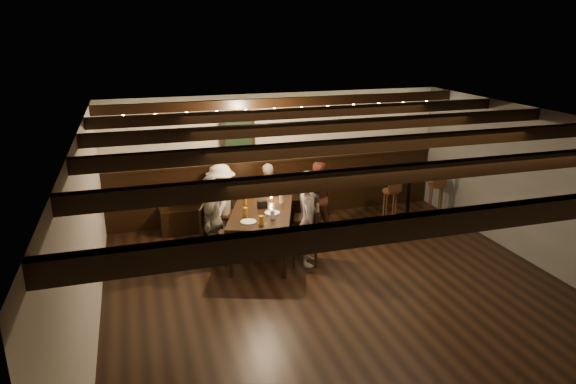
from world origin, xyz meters
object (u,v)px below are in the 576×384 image
object	(u,v)px
chair_right_far	(306,246)
person_right_far	(308,221)
chair_right_near	(306,226)
person_bench_left	(218,198)
bar_stool_left	(390,206)
chair_left_far	(215,245)
person_left_near	(222,202)
dining_table	(263,210)
chair_left_near	(224,223)
person_bench_right	(317,197)
bar_stool_right	(435,200)
person_left_far	(212,219)
person_right_near	(309,206)
person_bench_centre	(268,196)
high_top_table	(409,187)

from	to	relation	value
chair_right_far	person_right_far	size ratio (longest dim) A/B	0.65
chair_right_near	person_bench_left	distance (m)	1.72
chair_right_far	bar_stool_left	distance (m)	2.32
chair_left_far	person_left_near	world-z (taller)	person_left_near
chair_left_far	chair_right_far	size ratio (longest dim) A/B	1.00
chair_right_far	bar_stool_left	xyz separation A→B (m)	(2.04, 1.11, 0.07)
dining_table	chair_left_near	xyz separation A→B (m)	(-0.53, 0.66, -0.42)
person_bench_right	person_left_near	size ratio (longest dim) A/B	0.96
person_right_far	bar_stool_right	world-z (taller)	person_right_far
person_bench_right	bar_stool_right	size ratio (longest dim) A/B	1.35
person_bench_right	person_left_far	world-z (taller)	person_left_far
chair_left_near	person_right_near	xyz separation A→B (m)	(1.39, -0.49, 0.34)
bar_stool_left	chair_left_far	bearing A→B (deg)	-169.71
chair_left_near	person_bench_centre	distance (m)	0.99
person_right_near	chair_right_near	bearing A→B (deg)	90.00
person_bench_right	person_left_far	xyz separation A→B (m)	(-2.00, -0.72, 0.06)
chair_right_near	person_right_near	world-z (taller)	person_right_near
person_bench_centre	person_left_near	bearing A→B (deg)	38.66
person_bench_right	bar_stool_right	world-z (taller)	person_bench_right
person_left_near	high_top_table	world-z (taller)	person_left_near
person_bench_centre	person_left_far	size ratio (longest dim) A/B	0.86
dining_table	chair_right_far	xyz separation A→B (m)	(0.53, -0.66, -0.43)
person_left_far	bar_stool_left	xyz separation A→B (m)	(3.43, 0.62, -0.35)
dining_table	person_bench_left	world-z (taller)	person_bench_left
person_left_near	chair_right_near	bearing A→B (deg)	90.00
chair_left_far	bar_stool_left	xyz separation A→B (m)	(3.40, 0.63, 0.07)
person_bench_left	person_left_far	world-z (taller)	person_left_far
person_bench_right	bar_stool_left	distance (m)	1.45
chair_right_near	person_left_near	xyz separation A→B (m)	(-1.38, 0.49, 0.42)
person_left_far	person_right_far	world-z (taller)	person_right_far
chair_right_far	person_bench_centre	distance (m)	1.70
high_top_table	chair_right_far	bearing A→B (deg)	-152.65
person_left_far	person_right_near	bearing A→B (deg)	120.96
person_left_far	person_bench_left	bearing A→B (deg)	-173.66
high_top_table	chair_right_near	bearing A→B (deg)	-168.31
chair_right_near	chair_right_far	bearing A→B (deg)	-179.90
person_bench_right	high_top_table	world-z (taller)	person_bench_right
person_bench_left	bar_stool_left	world-z (taller)	person_bench_left
chair_right_far	bar_stool_right	distance (m)	3.25
high_top_table	person_left_far	bearing A→B (deg)	-168.14
chair_right_far	person_right_far	distance (m)	0.43
chair_right_far	high_top_table	bearing A→B (deg)	-43.23
person_left_far	dining_table	bearing A→B (deg)	120.96
chair_left_far	bar_stool_right	size ratio (longest dim) A/B	0.97
chair_left_far	bar_stool_left	distance (m)	3.46
chair_left_far	chair_right_near	distance (m)	1.70
person_left_far	chair_right_far	bearing A→B (deg)	90.00
chair_left_near	person_left_near	xyz separation A→B (m)	(-0.03, 0.01, 0.39)
chair_right_far	person_bench_right	world-z (taller)	person_bench_right
chair_right_far	high_top_table	xyz separation A→B (m)	(2.54, 1.31, 0.34)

